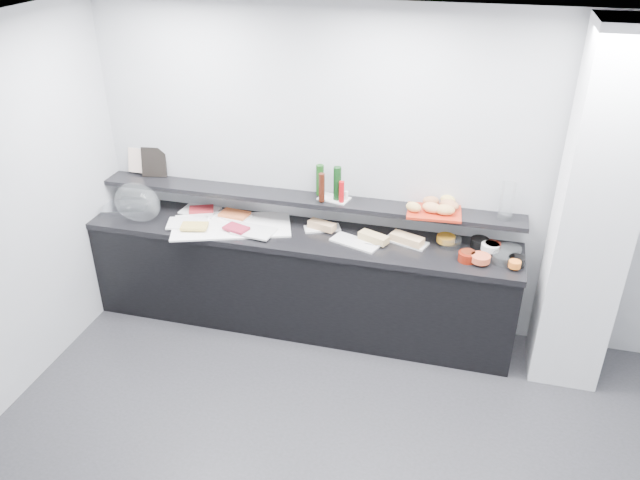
% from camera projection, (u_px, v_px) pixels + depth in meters
% --- Properties ---
extents(back_wall, '(5.00, 0.02, 2.70)m').
position_uv_depth(back_wall, '(391.00, 177.00, 5.04)').
color(back_wall, '#ABAEB2').
rests_on(back_wall, ground).
extents(ceiling, '(5.00, 5.00, 0.00)m').
position_uv_depth(ceiling, '(335.00, 63.00, 2.70)').
color(ceiling, white).
rests_on(ceiling, back_wall).
extents(column, '(0.50, 0.50, 2.70)m').
position_uv_depth(column, '(593.00, 217.00, 4.41)').
color(column, white).
rests_on(column, ground).
extents(buffet_cabinet, '(3.60, 0.60, 0.85)m').
position_uv_depth(buffet_cabinet, '(299.00, 281.00, 5.38)').
color(buffet_cabinet, black).
rests_on(buffet_cabinet, ground).
extents(counter_top, '(3.62, 0.62, 0.05)m').
position_uv_depth(counter_top, '(299.00, 236.00, 5.17)').
color(counter_top, black).
rests_on(counter_top, buffet_cabinet).
extents(wall_shelf, '(3.60, 0.25, 0.04)m').
position_uv_depth(wall_shelf, '(304.00, 199.00, 5.20)').
color(wall_shelf, black).
rests_on(wall_shelf, back_wall).
extents(cloche_base, '(0.43, 0.34, 0.04)m').
position_uv_depth(cloche_base, '(126.00, 208.00, 5.53)').
color(cloche_base, silver).
rests_on(cloche_base, counter_top).
extents(cloche_dome, '(0.54, 0.44, 0.34)m').
position_uv_depth(cloche_dome, '(137.00, 202.00, 5.39)').
color(cloche_dome, white).
rests_on(cloche_dome, cloche_base).
extents(linen_runner, '(1.08, 0.77, 0.01)m').
position_uv_depth(linen_runner, '(232.00, 226.00, 5.25)').
color(linen_runner, white).
rests_on(linen_runner, counter_top).
extents(platter_meat_a, '(0.34, 0.24, 0.01)m').
position_uv_depth(platter_meat_a, '(200.00, 211.00, 5.48)').
color(platter_meat_a, white).
rests_on(platter_meat_a, linen_runner).
extents(food_meat_a, '(0.25, 0.20, 0.02)m').
position_uv_depth(food_meat_a, '(201.00, 209.00, 5.46)').
color(food_meat_a, maroon).
rests_on(food_meat_a, platter_meat_a).
extents(platter_salmon, '(0.34, 0.29, 0.01)m').
position_uv_depth(platter_salmon, '(233.00, 216.00, 5.39)').
color(platter_salmon, white).
rests_on(platter_salmon, linen_runner).
extents(food_salmon, '(0.26, 0.18, 0.02)m').
position_uv_depth(food_salmon, '(234.00, 214.00, 5.38)').
color(food_salmon, '#D45E2B').
rests_on(food_salmon, platter_salmon).
extents(platter_cheese, '(0.37, 0.30, 0.01)m').
position_uv_depth(platter_cheese, '(187.00, 223.00, 5.27)').
color(platter_cheese, white).
rests_on(platter_cheese, linen_runner).
extents(food_cheese, '(0.24, 0.18, 0.02)m').
position_uv_depth(food_cheese, '(194.00, 226.00, 5.18)').
color(food_cheese, '#D2B551').
rests_on(food_cheese, platter_cheese).
extents(platter_meat_b, '(0.36, 0.26, 0.01)m').
position_uv_depth(platter_meat_b, '(254.00, 231.00, 5.13)').
color(platter_meat_b, white).
rests_on(platter_meat_b, linen_runner).
extents(food_meat_b, '(0.23, 0.18, 0.02)m').
position_uv_depth(food_meat_b, '(236.00, 228.00, 5.14)').
color(food_meat_b, maroon).
rests_on(food_meat_b, platter_meat_b).
extents(sandwich_plate_left, '(0.32, 0.24, 0.01)m').
position_uv_depth(sandwich_plate_left, '(322.00, 228.00, 5.21)').
color(sandwich_plate_left, silver).
rests_on(sandwich_plate_left, counter_top).
extents(sandwich_food_left, '(0.25, 0.15, 0.06)m').
position_uv_depth(sandwich_food_left, '(322.00, 225.00, 5.18)').
color(sandwich_food_left, tan).
rests_on(sandwich_food_left, sandwich_plate_left).
extents(tongs_left, '(0.16, 0.04, 0.01)m').
position_uv_depth(tongs_left, '(327.00, 230.00, 5.16)').
color(tongs_left, silver).
rests_on(tongs_left, sandwich_plate_left).
extents(sandwich_plate_mid, '(0.43, 0.29, 0.01)m').
position_uv_depth(sandwich_plate_mid, '(355.00, 242.00, 5.00)').
color(sandwich_plate_mid, silver).
rests_on(sandwich_plate_mid, counter_top).
extents(sandwich_food_mid, '(0.26, 0.18, 0.06)m').
position_uv_depth(sandwich_food_mid, '(374.00, 238.00, 4.99)').
color(sandwich_food_mid, tan).
rests_on(sandwich_food_mid, sandwich_plate_mid).
extents(tongs_mid, '(0.16, 0.03, 0.01)m').
position_uv_depth(tongs_mid, '(374.00, 245.00, 4.94)').
color(tongs_mid, '#B6B8BD').
rests_on(tongs_mid, sandwich_plate_mid).
extents(sandwich_plate_right, '(0.37, 0.25, 0.01)m').
position_uv_depth(sandwich_plate_right, '(406.00, 242.00, 5.01)').
color(sandwich_plate_right, white).
rests_on(sandwich_plate_right, counter_top).
extents(sandwich_food_right, '(0.28, 0.19, 0.06)m').
position_uv_depth(sandwich_food_right, '(407.00, 239.00, 4.97)').
color(sandwich_food_right, '#E7B379').
rests_on(sandwich_food_right, sandwich_plate_right).
extents(tongs_right, '(0.16, 0.05, 0.01)m').
position_uv_depth(tongs_right, '(404.00, 241.00, 5.00)').
color(tongs_right, '#AAAEB1').
rests_on(tongs_right, sandwich_plate_right).
extents(bowl_glass_fruit, '(0.21, 0.21, 0.07)m').
position_uv_depth(bowl_glass_fruit, '(451.00, 242.00, 4.95)').
color(bowl_glass_fruit, silver).
rests_on(bowl_glass_fruit, counter_top).
extents(fill_glass_fruit, '(0.19, 0.19, 0.05)m').
position_uv_depth(fill_glass_fruit, '(446.00, 239.00, 4.97)').
color(fill_glass_fruit, orange).
rests_on(fill_glass_fruit, bowl_glass_fruit).
extents(bowl_black_jam, '(0.18, 0.18, 0.07)m').
position_uv_depth(bowl_black_jam, '(480.00, 243.00, 4.94)').
color(bowl_black_jam, black).
rests_on(bowl_black_jam, counter_top).
extents(fill_black_jam, '(0.13, 0.13, 0.05)m').
position_uv_depth(fill_black_jam, '(493.00, 246.00, 4.87)').
color(fill_black_jam, '#50130B').
rests_on(fill_black_jam, bowl_black_jam).
extents(bowl_glass_cream, '(0.22, 0.22, 0.07)m').
position_uv_depth(bowl_glass_cream, '(510.00, 251.00, 4.82)').
color(bowl_glass_cream, white).
rests_on(bowl_glass_cream, counter_top).
extents(fill_glass_cream, '(0.16, 0.16, 0.05)m').
position_uv_depth(fill_glass_cream, '(490.00, 247.00, 4.85)').
color(fill_glass_cream, white).
rests_on(fill_glass_cream, bowl_glass_cream).
extents(bowl_red_jam, '(0.15, 0.15, 0.07)m').
position_uv_depth(bowl_red_jam, '(467.00, 257.00, 4.74)').
color(bowl_red_jam, maroon).
rests_on(bowl_red_jam, counter_top).
extents(fill_red_jam, '(0.13, 0.13, 0.05)m').
position_uv_depth(fill_red_jam, '(468.00, 254.00, 4.75)').
color(fill_red_jam, '#591C0C').
rests_on(fill_red_jam, bowl_red_jam).
extents(bowl_glass_salmon, '(0.17, 0.17, 0.07)m').
position_uv_depth(bowl_glass_salmon, '(503.00, 259.00, 4.72)').
color(bowl_glass_salmon, white).
rests_on(bowl_glass_salmon, counter_top).
extents(fill_glass_salmon, '(0.15, 0.15, 0.05)m').
position_uv_depth(fill_glass_salmon, '(481.00, 258.00, 4.70)').
color(fill_glass_salmon, '#D75834').
rests_on(fill_glass_salmon, bowl_glass_salmon).
extents(bowl_black_fruit, '(0.14, 0.14, 0.07)m').
position_uv_depth(bowl_black_fruit, '(516.00, 261.00, 4.68)').
color(bowl_black_fruit, black).
rests_on(bowl_black_fruit, counter_top).
extents(fill_black_fruit, '(0.10, 0.10, 0.05)m').
position_uv_depth(fill_black_fruit, '(515.00, 264.00, 4.62)').
color(fill_black_fruit, orange).
rests_on(fill_black_fruit, bowl_black_fruit).
extents(framed_print, '(0.23, 0.11, 0.26)m').
position_uv_depth(framed_print, '(154.00, 162.00, 5.52)').
color(framed_print, black).
rests_on(framed_print, wall_shelf).
extents(print_art, '(0.16, 0.05, 0.22)m').
position_uv_depth(print_art, '(136.00, 160.00, 5.56)').
color(print_art, beige).
rests_on(print_art, framed_print).
extents(condiment_tray, '(0.27, 0.20, 0.01)m').
position_uv_depth(condiment_tray, '(334.00, 199.00, 5.14)').
color(condiment_tray, white).
rests_on(condiment_tray, wall_shelf).
extents(bottle_green_a, '(0.07, 0.07, 0.26)m').
position_uv_depth(bottle_green_a, '(320.00, 180.00, 5.14)').
color(bottle_green_a, '#123D10').
rests_on(bottle_green_a, condiment_tray).
extents(bottle_brown, '(0.05, 0.05, 0.24)m').
position_uv_depth(bottle_brown, '(322.00, 187.00, 5.03)').
color(bottle_brown, '#351309').
rests_on(bottle_brown, condiment_tray).
extents(bottle_green_b, '(0.07, 0.07, 0.28)m').
position_uv_depth(bottle_green_b, '(337.00, 183.00, 5.06)').
color(bottle_green_b, black).
rests_on(bottle_green_b, condiment_tray).
extents(bottle_hot, '(0.05, 0.05, 0.18)m').
position_uv_depth(bottle_hot, '(342.00, 192.00, 5.03)').
color(bottle_hot, '#B30C12').
rests_on(bottle_hot, condiment_tray).
extents(shaker_salt, '(0.03, 0.03, 0.07)m').
position_uv_depth(shaker_salt, '(338.00, 195.00, 5.10)').
color(shaker_salt, white).
rests_on(shaker_salt, condiment_tray).
extents(shaker_pepper, '(0.04, 0.04, 0.07)m').
position_uv_depth(shaker_pepper, '(346.00, 195.00, 5.10)').
color(shaker_pepper, silver).
rests_on(shaker_pepper, condiment_tray).
extents(bread_tray, '(0.44, 0.33, 0.02)m').
position_uv_depth(bread_tray, '(434.00, 212.00, 4.91)').
color(bread_tray, '#B42813').
rests_on(bread_tray, wall_shelf).
extents(bread_roll_nw, '(0.14, 0.11, 0.08)m').
position_uv_depth(bread_roll_nw, '(431.00, 201.00, 4.97)').
color(bread_roll_nw, '#AA6A41').
rests_on(bread_roll_nw, bread_tray).
extents(bread_roll_n, '(0.15, 0.12, 0.08)m').
position_uv_depth(bread_roll_n, '(448.00, 200.00, 4.99)').
color(bread_roll_n, '#D8B452').
rests_on(bread_roll_n, bread_tray).
extents(bread_roll_sw, '(0.15, 0.12, 0.08)m').
position_uv_depth(bread_roll_sw, '(414.00, 207.00, 4.87)').
color(bread_roll_sw, tan).
rests_on(bread_roll_sw, bread_tray).
extents(bread_roll_s, '(0.17, 0.13, 0.08)m').
position_uv_depth(bread_roll_s, '(432.00, 208.00, 4.86)').
color(bread_roll_s, '#D48950').
rests_on(bread_roll_s, bread_tray).
extents(bread_roll_se, '(0.16, 0.11, 0.08)m').
position_uv_depth(bread_roll_se, '(445.00, 210.00, 4.83)').
color(bread_roll_se, tan).
rests_on(bread_roll_se, bread_tray).
extents(bread_roll_mide, '(0.19, 0.16, 0.08)m').
position_uv_depth(bread_roll_mide, '(449.00, 205.00, 4.91)').
color(bread_roll_mide, '#B06E43').
rests_on(bread_roll_mide, bread_tray).
extents(carafe, '(0.14, 0.14, 0.30)m').
position_uv_depth(carafe, '(507.00, 201.00, 4.76)').
color(carafe, silver).
rests_on(carafe, wall_shelf).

